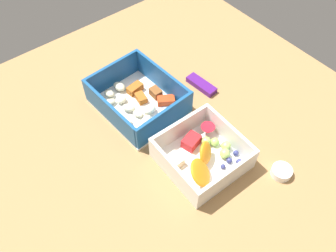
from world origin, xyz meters
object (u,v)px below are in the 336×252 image
at_px(pasta_container, 138,100).
at_px(fruit_bowl, 203,155).
at_px(paper_cup_liner, 281,172).
at_px(candy_bar, 201,85).

relative_size(pasta_container, fruit_bowl, 1.28).
bearing_deg(fruit_bowl, paper_cup_liner, 39.92).
xyz_separation_m(pasta_container, paper_cup_liner, (0.29, 0.11, -0.01)).
relative_size(candy_bar, paper_cup_liner, 1.93).
xyz_separation_m(fruit_bowl, paper_cup_liner, (0.11, 0.09, -0.01)).
height_order(pasta_container, fruit_bowl, pasta_container).
bearing_deg(paper_cup_liner, candy_bar, 172.32).
height_order(pasta_container, candy_bar, pasta_container).
bearing_deg(candy_bar, fruit_bowl, -41.55).
height_order(pasta_container, paper_cup_liner, pasta_container).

